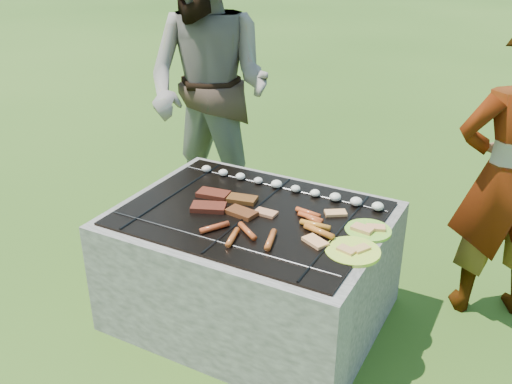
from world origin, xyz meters
TOP-DOWN VIEW (x-y plane):
  - lawn at (0.00, 0.00)m, footprint 60.00×60.00m
  - fire_pit at (0.00, 0.00)m, footprint 1.30×1.00m
  - mushrooms at (0.08, 0.31)m, footprint 1.06×0.06m
  - pork_slabs at (-0.16, 0.00)m, footprint 0.40×0.29m
  - sausages at (0.20, -0.10)m, footprint 0.57×0.48m
  - bread_on_grate at (0.28, 0.01)m, footprint 0.44×0.41m
  - plate_far at (0.56, 0.10)m, footprint 0.26×0.26m
  - plate_near at (0.56, -0.11)m, footprint 0.26×0.26m
  - cook at (1.08, 0.66)m, footprint 0.66×0.57m
  - bystander at (-0.77, 0.84)m, footprint 0.94×0.75m

SIDE VIEW (x-z plane):
  - lawn at x=0.00m, z-range 0.00..0.00m
  - fire_pit at x=0.00m, z-range -0.03..0.59m
  - plate_near at x=0.56m, z-range 0.60..0.62m
  - plate_far at x=0.56m, z-range 0.59..0.63m
  - bread_on_grate at x=0.28m, z-range 0.61..0.63m
  - pork_slabs at x=-0.16m, z-range 0.61..0.64m
  - sausages at x=0.20m, z-range 0.61..0.64m
  - mushrooms at x=0.08m, z-range 0.61..0.65m
  - cook at x=1.08m, z-range 0.00..1.53m
  - bystander at x=-0.77m, z-range 0.00..1.86m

